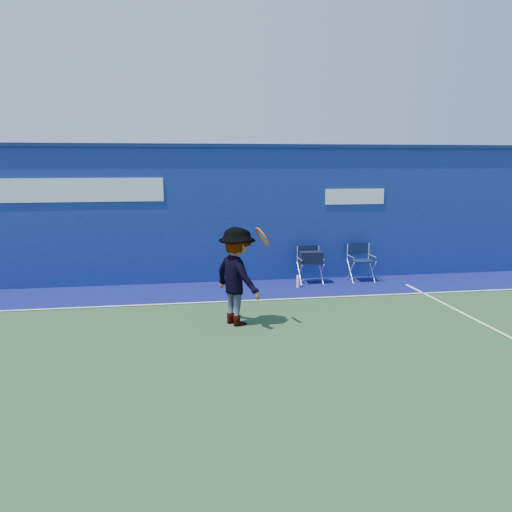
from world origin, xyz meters
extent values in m
plane|color=#2A4D29|center=(0.00, 0.00, 0.00)|extent=(80.00, 80.00, 0.00)
cube|color=navy|center=(0.00, 5.20, 1.50)|extent=(24.00, 0.40, 3.00)
cube|color=navy|center=(0.00, 5.20, 3.04)|extent=(24.00, 0.50, 0.08)
cube|color=white|center=(-3.00, 4.99, 2.10)|extent=(4.50, 0.02, 0.50)
cube|color=white|center=(3.60, 4.99, 1.90)|extent=(1.40, 0.02, 0.35)
cube|color=#0E135A|center=(0.00, 4.10, 0.00)|extent=(24.00, 1.80, 0.01)
cube|color=white|center=(0.00, 3.20, 0.01)|extent=(24.00, 0.06, 0.01)
cube|color=#0F1939|center=(2.45, 4.55, 0.45)|extent=(0.44, 0.37, 0.03)
cube|color=silver|center=(2.45, 4.77, 0.63)|extent=(0.50, 0.02, 0.36)
cube|color=#0F1939|center=(2.45, 4.77, 0.70)|extent=(0.44, 0.02, 0.25)
cube|color=black|center=(2.45, 4.52, 0.59)|extent=(0.50, 0.29, 0.27)
cube|color=#0F1939|center=(2.45, 4.77, 0.74)|extent=(0.36, 0.05, 0.20)
cube|color=#0F1939|center=(3.65, 4.57, 0.47)|extent=(0.45, 0.38, 0.03)
cube|color=silver|center=(3.65, 4.79, 0.65)|extent=(0.51, 0.02, 0.37)
cube|color=#0F1939|center=(3.65, 4.79, 0.73)|extent=(0.45, 0.02, 0.26)
cylinder|color=white|center=(2.07, 4.16, 0.13)|extent=(0.07, 0.07, 0.27)
imported|color=#EA4738|center=(0.43, 1.74, 0.82)|extent=(1.04, 1.22, 1.64)
torus|color=#BC4219|center=(0.83, 1.62, 1.48)|extent=(0.27, 0.40, 0.34)
cylinder|color=gray|center=(0.83, 1.62, 1.48)|extent=(0.21, 0.34, 0.28)
cylinder|color=black|center=(0.54, 1.68, 1.32)|extent=(0.32, 0.10, 0.20)
camera|label=1|loc=(-0.71, -6.97, 2.70)|focal=38.00mm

